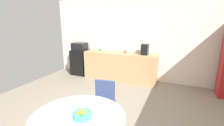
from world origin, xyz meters
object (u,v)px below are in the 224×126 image
at_px(mini_fridge, 80,62).
at_px(coffee_maker, 145,49).
at_px(chair_navy, 104,98).
at_px(mug_green, 100,50).
at_px(round_table, 79,125).
at_px(mug_white, 125,51).
at_px(fruit_bowl, 82,114).
at_px(microwave, 80,46).

relative_size(mini_fridge, coffee_maker, 2.75).
distance_m(chair_navy, mug_green, 2.74).
distance_m(round_table, chair_navy, 1.01).
xyz_separation_m(round_table, chair_navy, (-0.14, 1.00, -0.11)).
xyz_separation_m(mug_white, mug_green, (-0.88, -0.02, 0.00)).
distance_m(mini_fridge, fruit_bowl, 4.08).
xyz_separation_m(round_table, fruit_bowl, (0.07, -0.01, 0.17)).
distance_m(mug_green, coffee_maker, 1.51).
height_order(fruit_bowl, mug_white, mug_white).
height_order(mini_fridge, fruit_bowl, fruit_bowl).
height_order(mug_green, coffee_maker, coffee_maker).
bearing_deg(mug_white, microwave, -178.71).
bearing_deg(mini_fridge, mug_white, 1.29).
relative_size(round_table, fruit_bowl, 5.05).
height_order(chair_navy, mug_green, mug_green).
distance_m(mini_fridge, coffee_maker, 2.39).
height_order(mini_fridge, round_table, mini_fridge).
xyz_separation_m(mini_fridge, fruit_bowl, (2.28, -3.37, 0.36)).
bearing_deg(mini_fridge, microwave, 0.00).
xyz_separation_m(microwave, mug_green, (0.80, 0.02, -0.06)).
bearing_deg(chair_navy, coffee_maker, 84.41).
bearing_deg(microwave, mug_white, 1.29).
distance_m(chair_navy, mug_white, 2.47).
distance_m(fruit_bowl, mug_white, 3.46).
xyz_separation_m(chair_navy, mug_white, (-0.39, 2.40, 0.43)).
relative_size(microwave, mug_green, 3.72).
bearing_deg(fruit_bowl, chair_navy, 101.50).
bearing_deg(mug_white, mini_fridge, -178.71).
bearing_deg(round_table, mug_white, 98.84).
bearing_deg(microwave, chair_navy, -48.73).
bearing_deg(microwave, mini_fridge, 0.00).
xyz_separation_m(fruit_bowl, mug_green, (-1.48, 3.39, 0.14)).
xyz_separation_m(microwave, chair_navy, (2.08, -2.36, -0.49)).
xyz_separation_m(chair_navy, fruit_bowl, (0.20, -1.00, 0.28)).
distance_m(round_table, coffee_maker, 3.39).
bearing_deg(microwave, fruit_bowl, -55.92).
relative_size(round_table, mug_green, 9.14).
relative_size(mini_fridge, mug_green, 6.81).
distance_m(microwave, round_table, 4.04).
bearing_deg(mug_green, chair_navy, -61.84).
height_order(round_table, fruit_bowl, fruit_bowl).
relative_size(mini_fridge, chair_navy, 1.06).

